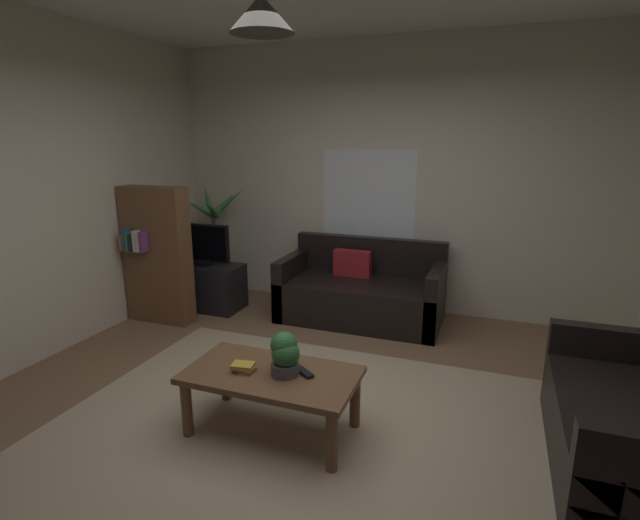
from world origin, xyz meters
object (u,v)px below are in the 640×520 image
object	(u,v)px
bookshelf_corner	(157,255)
book_on_table_1	(243,366)
tv_stand	(203,286)
pendant_lamp	(262,13)
book_on_table_0	(244,370)
tv	(199,244)
remote_on_table_0	(304,372)
potted_plant_on_table	(285,353)
potted_palm_corner	(216,250)
coffee_table	(272,382)
couch_under_window	(361,294)

from	to	relation	value
bookshelf_corner	book_on_table_1	bearing A→B (deg)	-38.82
tv_stand	pendant_lamp	xyz separation A→B (m)	(1.77, -1.89, 2.25)
tv_stand	bookshelf_corner	size ratio (longest dim) A/B	0.64
book_on_table_0	tv	size ratio (longest dim) A/B	0.18
remote_on_table_0	potted_plant_on_table	xyz separation A→B (m)	(-0.11, -0.04, 0.13)
potted_plant_on_table	tv	xyz separation A→B (m)	(-1.87, 1.85, 0.17)
book_on_table_0	tv_stand	world-z (taller)	tv_stand
book_on_table_1	bookshelf_corner	xyz separation A→B (m)	(-1.79, 1.44, 0.24)
potted_palm_corner	potted_plant_on_table	bearing A→B (deg)	-50.00
potted_palm_corner	bookshelf_corner	world-z (taller)	bookshelf_corner
book_on_table_0	potted_plant_on_table	xyz separation A→B (m)	(0.26, 0.06, 0.13)
remote_on_table_0	bookshelf_corner	world-z (taller)	bookshelf_corner
potted_plant_on_table	tv	world-z (taller)	tv
book_on_table_0	potted_palm_corner	distance (m)	2.97
book_on_table_1	remote_on_table_0	distance (m)	0.39
coffee_table	pendant_lamp	size ratio (longest dim) A/B	2.33
potted_plant_on_table	couch_under_window	bearing A→B (deg)	92.60
tv_stand	bookshelf_corner	distance (m)	0.70
tv_stand	pendant_lamp	distance (m)	3.43
book_on_table_1	potted_plant_on_table	size ratio (longest dim) A/B	0.49
book_on_table_0	tv_stand	size ratio (longest dim) A/B	0.15
couch_under_window	bookshelf_corner	size ratio (longest dim) A/B	1.18
remote_on_table_0	tv	xyz separation A→B (m)	(-1.98, 1.81, 0.30)
potted_palm_corner	book_on_table_0	bearing A→B (deg)	-54.57
tv	potted_palm_corner	world-z (taller)	potted_palm_corner
book_on_table_0	bookshelf_corner	distance (m)	2.32
book_on_table_1	book_on_table_0	bearing A→B (deg)	1.91
couch_under_window	coffee_table	distance (m)	2.16
couch_under_window	tv	size ratio (longest dim) A/B	2.27
tv_stand	potted_plant_on_table	bearing A→B (deg)	-45.16
book_on_table_1	tv	bearing A→B (deg)	129.84
couch_under_window	book_on_table_0	bearing A→B (deg)	-94.09
tv_stand	book_on_table_1	bearing A→B (deg)	-50.48
book_on_table_0	book_on_table_1	distance (m)	0.03
tv	book_on_table_1	bearing A→B (deg)	-50.16
couch_under_window	potted_plant_on_table	bearing A→B (deg)	-87.40
coffee_table	book_on_table_0	world-z (taller)	book_on_table_0
remote_on_table_0	couch_under_window	bearing A→B (deg)	41.22
bookshelf_corner	potted_palm_corner	bearing A→B (deg)	85.75
pendant_lamp	tv_stand	bearing A→B (deg)	133.24
remote_on_table_0	bookshelf_corner	xyz separation A→B (m)	(-2.16, 1.33, 0.27)
book_on_table_0	tv	world-z (taller)	tv
book_on_table_1	remote_on_table_0	xyz separation A→B (m)	(0.38, 0.10, -0.03)
book_on_table_1	tv_stand	xyz separation A→B (m)	(-1.60, 1.94, -0.21)
potted_palm_corner	tv	bearing A→B (deg)	-77.41
book_on_table_1	coffee_table	bearing A→B (deg)	17.57
book_on_table_1	potted_palm_corner	distance (m)	2.97
coffee_table	tv	world-z (taller)	tv
coffee_table	couch_under_window	bearing A→B (deg)	90.13
coffee_table	pendant_lamp	bearing A→B (deg)	116.57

